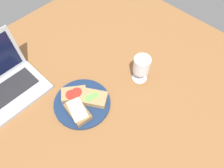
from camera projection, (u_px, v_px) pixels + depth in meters
wooden_table at (108, 94)px, 97.38cm from camera, size 140.00×140.00×3.00cm
plate at (82, 103)px, 92.38cm from camera, size 23.99×23.99×1.13cm
sandwich_with_cheese at (78, 111)px, 87.89cm from camera, size 8.61×12.39×3.30cm
sandwich_with_cucumber at (93, 98)px, 91.60cm from camera, size 11.90×13.18×2.93cm
sandwich_with_tomato at (74, 94)px, 92.81cm from camera, size 12.34×11.67×2.63cm
wine_glass at (142, 66)px, 93.17cm from camera, size 7.24×7.24×13.23cm
laptop at (1, 85)px, 92.70cm from camera, size 31.89×23.93×21.91cm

